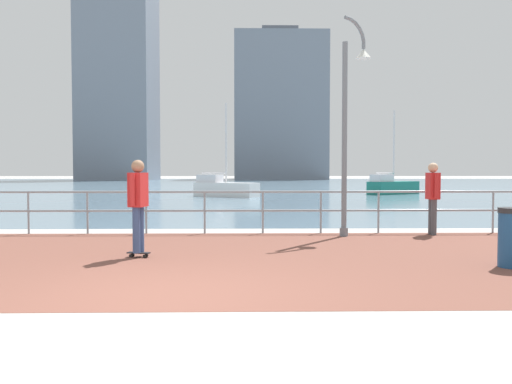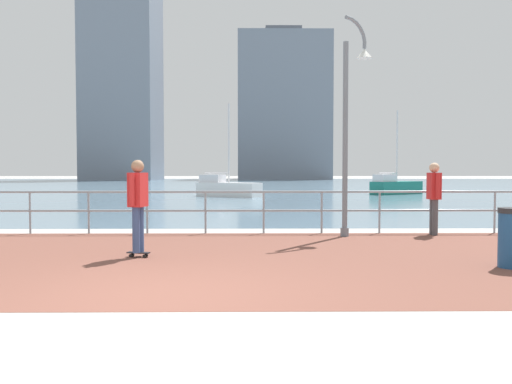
{
  "view_description": "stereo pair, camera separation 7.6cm",
  "coord_description": "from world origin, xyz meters",
  "px_view_note": "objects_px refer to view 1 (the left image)",
  "views": [
    {
      "loc": [
        0.99,
        -5.98,
        1.5
      ],
      "look_at": [
        1.19,
        3.74,
        1.1
      ],
      "focal_mm": 35.72,
      "sensor_mm": 36.0,
      "label": 1
    },
    {
      "loc": [
        1.07,
        -5.98,
        1.5
      ],
      "look_at": [
        1.19,
        3.74,
        1.1
      ],
      "focal_mm": 35.72,
      "sensor_mm": 36.0,
      "label": 2
    }
  ],
  "objects_px": {
    "sailboat_navy": "(224,188)",
    "sailboat_yellow": "(392,186)",
    "bystander": "(433,192)",
    "skateboarder": "(138,199)",
    "lamppost": "(350,115)"
  },
  "relations": [
    {
      "from": "lamppost",
      "to": "sailboat_yellow",
      "type": "relative_size",
      "value": 0.92
    },
    {
      "from": "bystander",
      "to": "sailboat_yellow",
      "type": "bearing_deg",
      "value": 76.32
    },
    {
      "from": "bystander",
      "to": "sailboat_navy",
      "type": "relative_size",
      "value": 0.31
    },
    {
      "from": "bystander",
      "to": "sailboat_yellow",
      "type": "relative_size",
      "value": 0.31
    },
    {
      "from": "lamppost",
      "to": "sailboat_navy",
      "type": "xyz_separation_m",
      "value": [
        -3.68,
        18.16,
        -2.26
      ]
    },
    {
      "from": "lamppost",
      "to": "bystander",
      "type": "relative_size",
      "value": 2.96
    },
    {
      "from": "bystander",
      "to": "sailboat_yellow",
      "type": "xyz_separation_m",
      "value": [
        5.13,
        21.09,
        -0.48
      ]
    },
    {
      "from": "skateboarder",
      "to": "lamppost",
      "type": "bearing_deg",
      "value": 33.89
    },
    {
      "from": "sailboat_navy",
      "to": "lamppost",
      "type": "bearing_deg",
      "value": -78.54
    },
    {
      "from": "sailboat_yellow",
      "to": "bystander",
      "type": "bearing_deg",
      "value": -103.68
    },
    {
      "from": "bystander",
      "to": "sailboat_yellow",
      "type": "height_order",
      "value": "sailboat_yellow"
    },
    {
      "from": "sailboat_navy",
      "to": "sailboat_yellow",
      "type": "bearing_deg",
      "value": 16.0
    },
    {
      "from": "lamppost",
      "to": "sailboat_yellow",
      "type": "height_order",
      "value": "sailboat_yellow"
    },
    {
      "from": "bystander",
      "to": "lamppost",
      "type": "bearing_deg",
      "value": -175.12
    },
    {
      "from": "bystander",
      "to": "sailboat_yellow",
      "type": "distance_m",
      "value": 21.71
    }
  ]
}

